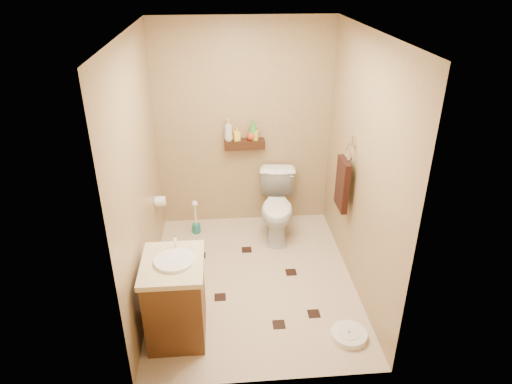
{
  "coord_description": "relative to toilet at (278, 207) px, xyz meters",
  "views": [
    {
      "loc": [
        -0.28,
        -3.7,
        2.9
      ],
      "look_at": [
        0.05,
        0.25,
        0.87
      ],
      "focal_mm": 32.0,
      "sensor_mm": 36.0,
      "label": 1
    }
  ],
  "objects": [
    {
      "name": "toilet_brush",
      "position": [
        -0.95,
        0.13,
        -0.22
      ],
      "size": [
        0.1,
        0.1,
        0.42
      ],
      "color": "#1B6E6E",
      "rests_on": "ground"
    },
    {
      "name": "toilet",
      "position": [
        0.0,
        0.0,
        0.0
      ],
      "size": [
        0.49,
        0.77,
        0.74
      ],
      "primitive_type": "imported",
      "rotation": [
        0.0,
        0.0,
        -0.1
      ],
      "color": "white",
      "rests_on": "ground"
    },
    {
      "name": "bottle_b",
      "position": [
        -0.44,
        0.34,
        0.77
      ],
      "size": [
        0.08,
        0.08,
        0.15
      ],
      "primitive_type": "imported",
      "rotation": [
        0.0,
        0.0,
        0.25
      ],
      "color": "yellow",
      "rests_on": "wall_shelf"
    },
    {
      "name": "wall_shelf",
      "position": [
        -0.35,
        0.34,
        0.65
      ],
      "size": [
        0.46,
        0.14,
        0.1
      ],
      "primitive_type": "cube",
      "color": "#3B1D10",
      "rests_on": "wall_back"
    },
    {
      "name": "bathroom_scale",
      "position": [
        0.41,
        -1.69,
        -0.34
      ],
      "size": [
        0.39,
        0.39,
        0.06
      ],
      "rotation": [
        0.0,
        0.0,
        0.32
      ],
      "color": "white",
      "rests_on": "ground"
    },
    {
      "name": "bottle_a",
      "position": [
        -0.53,
        0.34,
        0.82
      ],
      "size": [
        0.13,
        0.13,
        0.25
      ],
      "primitive_type": "imported",
      "rotation": [
        0.0,
        0.0,
        3.74
      ],
      "color": "beige",
      "rests_on": "wall_shelf"
    },
    {
      "name": "floor_accents",
      "position": [
        -0.32,
        -0.89,
        -0.37
      ],
      "size": [
        1.17,
        1.3,
        0.01
      ],
      "color": "black",
      "rests_on": "ground"
    },
    {
      "name": "towel_ring",
      "position": [
        0.56,
        -0.58,
        0.57
      ],
      "size": [
        0.12,
        0.3,
        0.76
      ],
      "color": "silver",
      "rests_on": "wall_right"
    },
    {
      "name": "wall_front",
      "position": [
        -0.35,
        -2.08,
        0.83
      ],
      "size": [
        2.0,
        0.04,
        2.4
      ],
      "primitive_type": "cube",
      "color": "tan",
      "rests_on": "ground"
    },
    {
      "name": "ground",
      "position": [
        -0.35,
        -0.83,
        -0.37
      ],
      "size": [
        2.5,
        2.5,
        0.0
      ],
      "primitive_type": "plane",
      "color": "beige",
      "rests_on": "ground"
    },
    {
      "name": "ceiling",
      "position": [
        -0.35,
        -0.83,
        2.03
      ],
      "size": [
        2.0,
        2.5,
        0.02
      ],
      "primitive_type": "cube",
      "color": "silver",
      "rests_on": "wall_back"
    },
    {
      "name": "bottle_d",
      "position": [
        -0.25,
        0.34,
        0.81
      ],
      "size": [
        0.12,
        0.12,
        0.23
      ],
      "primitive_type": "imported",
      "rotation": [
        0.0,
        0.0,
        5.24
      ],
      "color": "green",
      "rests_on": "wall_shelf"
    },
    {
      "name": "bottle_c",
      "position": [
        -0.27,
        0.34,
        0.77
      ],
      "size": [
        0.12,
        0.12,
        0.14
      ],
      "primitive_type": "imported",
      "rotation": [
        0.0,
        0.0,
        4.65
      ],
      "color": "#C63F17",
      "rests_on": "wall_shelf"
    },
    {
      "name": "bottle_e",
      "position": [
        -0.23,
        0.34,
        0.78
      ],
      "size": [
        0.1,
        0.1,
        0.17
      ],
      "primitive_type": "imported",
      "rotation": [
        0.0,
        0.0,
        1.18
      ],
      "color": "gold",
      "rests_on": "wall_shelf"
    },
    {
      "name": "vanity",
      "position": [
        -1.05,
        -1.5,
        0.01
      ],
      "size": [
        0.5,
        0.61,
        0.86
      ],
      "rotation": [
        0.0,
        0.0,
        -0.0
      ],
      "color": "brown",
      "rests_on": "ground"
    },
    {
      "name": "wall_left",
      "position": [
        -1.35,
        -0.83,
        0.83
      ],
      "size": [
        0.04,
        2.5,
        2.4
      ],
      "primitive_type": "cube",
      "color": "tan",
      "rests_on": "ground"
    },
    {
      "name": "wall_back",
      "position": [
        -0.35,
        0.42,
        0.83
      ],
      "size": [
        2.0,
        0.04,
        2.4
      ],
      "primitive_type": "cube",
      "color": "tan",
      "rests_on": "ground"
    },
    {
      "name": "wall_right",
      "position": [
        0.65,
        -0.83,
        0.83
      ],
      "size": [
        0.04,
        2.5,
        2.4
      ],
      "primitive_type": "cube",
      "color": "tan",
      "rests_on": "ground"
    },
    {
      "name": "toilet_paper",
      "position": [
        -1.29,
        -0.18,
        0.23
      ],
      "size": [
        0.12,
        0.11,
        0.12
      ],
      "color": "white",
      "rests_on": "wall_left"
    }
  ]
}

